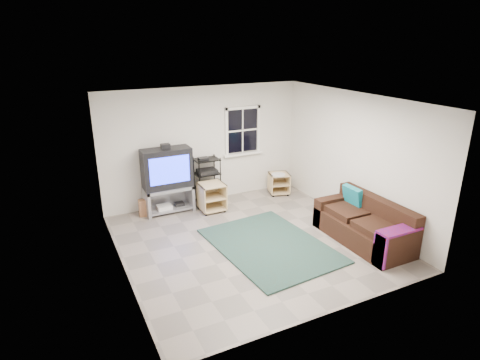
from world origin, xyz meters
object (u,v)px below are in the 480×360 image
side_table_left (211,196)px  side_table_right (279,182)px  sofa (365,226)px  tv_unit (167,175)px  av_rack (207,183)px

side_table_left → side_table_right: side_table_left is taller
side_table_right → sofa: (0.16, -2.77, 0.02)m
tv_unit → av_rack: tv_unit is taller
av_rack → side_table_right: (1.75, -0.21, -0.17)m
tv_unit → side_table_right: (2.68, -0.15, -0.53)m
tv_unit → av_rack: bearing=3.8°
sofa → side_table_right: bearing=93.3°
side_table_right → sofa: sofa is taller
side_table_left → side_table_right: size_ratio=1.09×
av_rack → side_table_left: av_rack is taller
av_rack → side_table_left: bearing=-101.1°
av_rack → sofa: size_ratio=0.56×
side_table_right → side_table_left: bearing=-173.9°
side_table_right → sofa: bearing=-86.7°
av_rack → sofa: bearing=-57.3°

